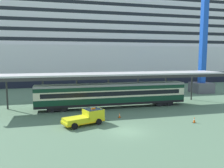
# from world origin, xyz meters

# --- Properties ---
(ground_plane) EXTENTS (400.00, 400.00, 0.00)m
(ground_plane) POSITION_xyz_m (0.00, 0.00, 0.00)
(ground_plane) COLOR #527457
(cruise_ship) EXTENTS (166.31, 28.16, 38.21)m
(cruise_ship) POSITION_xyz_m (8.19, 55.72, 12.74)
(cruise_ship) COLOR black
(cruise_ship) RESTS_ON ground
(platform_canopy) EXTENTS (39.72, 5.86, 5.82)m
(platform_canopy) POSITION_xyz_m (1.49, 13.03, 5.54)
(platform_canopy) COLOR silver
(platform_canopy) RESTS_ON ground
(train_carriage) EXTENTS (25.29, 2.81, 4.11)m
(train_carriage) POSITION_xyz_m (1.49, 12.57, 2.31)
(train_carriage) COLOR black
(train_carriage) RESTS_ON ground
(service_truck) EXTENTS (5.58, 3.66, 2.02)m
(service_truck) POSITION_xyz_m (-4.07, 3.94, 0.99)
(service_truck) COLOR yellow
(service_truck) RESTS_ON ground
(traffic_cone_near) EXTENTS (0.36, 0.36, 0.78)m
(traffic_cone_near) POSITION_xyz_m (9.64, 1.25, 0.38)
(traffic_cone_near) COLOR black
(traffic_cone_near) RESTS_ON ground
(traffic_cone_mid) EXTENTS (0.36, 0.36, 0.74)m
(traffic_cone_mid) POSITION_xyz_m (0.84, 6.01, 0.37)
(traffic_cone_mid) COLOR black
(traffic_cone_mid) RESTS_ON ground
(dockside_crane) EXTENTS (13.81, 4.40, 65.15)m
(dockside_crane) POSITION_xyz_m (26.85, 23.35, 20.60)
(dockside_crane) COLOR #595960
(dockside_crane) RESTS_ON ground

